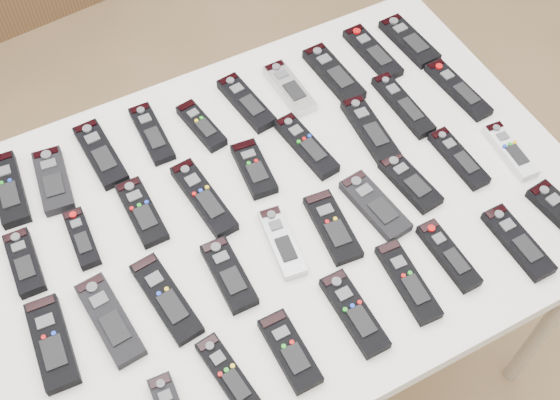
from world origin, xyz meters
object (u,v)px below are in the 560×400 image
remote_15 (306,146)px  remote_36 (518,242)px  table (280,220)px  remote_3 (152,133)px  remote_24 (332,227)px  remote_20 (110,320)px  remote_1 (53,181)px  remote_6 (289,88)px  remote_27 (459,158)px  remote_34 (408,281)px  remote_12 (142,212)px  remote_14 (254,169)px  remote_13 (204,198)px  remote_17 (403,105)px  remote_11 (82,238)px  remote_26 (410,182)px  remote_4 (201,126)px  remote_19 (52,343)px  remote_16 (370,130)px  remote_8 (373,53)px  remote_22 (229,275)px  remote_25 (375,206)px  remote_28 (510,151)px  remote_0 (9,189)px  remote_7 (334,74)px  remote_32 (290,351)px  remote_10 (24,263)px  remote_31 (229,377)px  remote_5 (246,103)px  remote_21 (166,298)px  remote_23 (282,242)px  remote_35 (448,255)px  remote_33 (354,313)px  remote_18 (458,89)px  remote_2 (101,154)px  remote_9 (409,41)px

remote_15 → remote_36: remote_15 is taller
table → remote_3: size_ratio=7.34×
remote_24 → remote_20: bearing=-176.6°
remote_1 → remote_20: 0.36m
remote_6 → remote_27: size_ratio=1.00×
remote_27 → remote_34: (-0.26, -0.20, 0.00)m
remote_12 → remote_14: remote_14 is taller
remote_13 → remote_15: same height
remote_15 → remote_17: remote_15 is taller
remote_11 → remote_26: 0.68m
remote_3 → remote_1: bearing=-172.5°
remote_4 → remote_19: size_ratio=0.81×
remote_13 → remote_20: (-0.27, -0.17, -0.00)m
remote_16 → remote_36: (0.11, -0.39, -0.00)m
remote_8 → remote_22: bearing=-148.4°
remote_1 → remote_25: bearing=-26.1°
remote_25 → remote_28: remote_25 is taller
remote_1 → remote_22: 0.44m
remote_0 → remote_22: size_ratio=1.17×
remote_20 → remote_26: bearing=-5.1°
remote_7 → remote_17: (0.09, -0.16, -0.00)m
remote_7 → remote_32: same height
remote_10 → remote_20: bearing=-58.6°
remote_16 → remote_19: (-0.78, -0.16, 0.00)m
remote_10 → remote_31: 0.47m
remote_8 → remote_20: size_ratio=0.98×
remote_25 → remote_5: bearing=99.3°
remote_3 → remote_11: remote_11 is taller
remote_21 → remote_22: remote_22 is taller
remote_17 → remote_26: (-0.11, -0.19, -0.00)m
remote_8 → remote_34: bearing=-118.4°
table → remote_31: 0.39m
remote_12 → remote_0: bearing=140.5°
remote_4 → remote_23: (0.02, -0.35, -0.00)m
remote_1 → remote_11: bearing=-80.4°
remote_0 → remote_35: bearing=-33.0°
remote_7 → remote_33: same height
remote_3 → remote_34: 0.65m
remote_18 → remote_3: bearing=159.3°
remote_18 → remote_2: bearing=161.9°
remote_18 → remote_21: 0.83m
remote_15 → remote_18: (0.39, -0.02, -0.00)m
remote_0 → remote_14: bearing=-16.8°
remote_0 → remote_33: size_ratio=1.05×
remote_22 → remote_31: size_ratio=0.94×
remote_35 → remote_12: bearing=142.0°
remote_14 → remote_17: bearing=6.0°
remote_0 → remote_31: remote_0 is taller
remote_9 → remote_34: 0.67m
remote_10 → remote_31: remote_10 is taller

